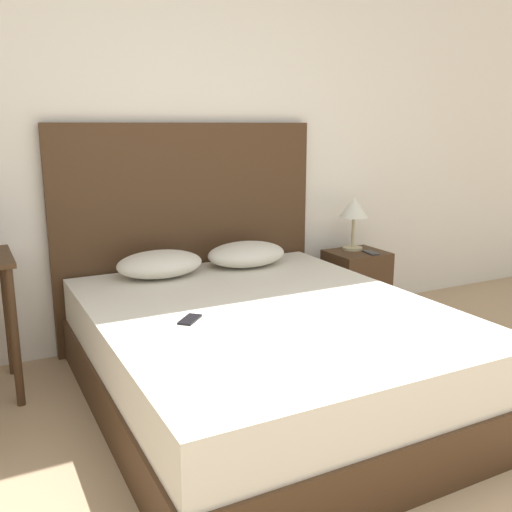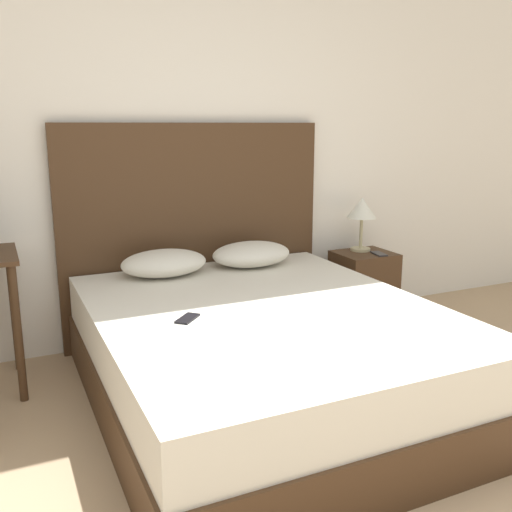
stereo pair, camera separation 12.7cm
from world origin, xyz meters
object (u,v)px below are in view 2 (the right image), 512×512
object	(u,v)px
nightstand	(363,287)
phone_on_nightstand	(379,254)
phone_on_bed	(187,318)
table_lamp	(362,211)
bed	(264,354)

from	to	relation	value
nightstand	phone_on_nightstand	distance (m)	0.29
phone_on_bed	table_lamp	world-z (taller)	table_lamp
nightstand	table_lamp	world-z (taller)	table_lamp
phone_on_bed	phone_on_nightstand	xyz separation A→B (m)	(1.72, 0.76, 0.00)
table_lamp	phone_on_nightstand	size ratio (longest dim) A/B	2.52
bed	table_lamp	xyz separation A→B (m)	(1.24, 0.90, 0.58)
bed	phone_on_nightstand	bearing A→B (deg)	29.81
table_lamp	phone_on_bed	bearing A→B (deg)	-151.01
bed	table_lamp	world-z (taller)	table_lamp
table_lamp	phone_on_nightstand	bearing A→B (deg)	-73.86
phone_on_bed	nightstand	size ratio (longest dim) A/B	0.29
nightstand	phone_on_nightstand	size ratio (longest dim) A/B	3.35
bed	phone_on_nightstand	size ratio (longest dim) A/B	13.41
phone_on_bed	table_lamp	size ratio (longest dim) A/B	0.39
phone_on_nightstand	bed	bearing A→B (deg)	-150.19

